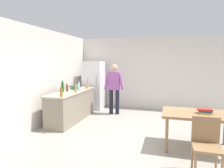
{
  "coord_description": "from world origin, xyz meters",
  "views": [
    {
      "loc": [
        0.78,
        -4.53,
        1.79
      ],
      "look_at": [
        -0.78,
        0.98,
        1.13
      ],
      "focal_mm": 31.52,
      "sensor_mm": 36.0,
      "label": 1
    }
  ],
  "objects_px": {
    "bottle_wine_green": "(63,87)",
    "person": "(114,86)",
    "chair": "(206,142)",
    "bottle_sauce_red": "(75,87)",
    "bottle_oil_amber": "(61,92)",
    "utensil_jar": "(87,86)",
    "book_stack": "(205,111)",
    "bottle_vinegar_tall": "(76,88)",
    "bottle_beer_brown": "(67,88)",
    "cooking_pot": "(75,87)",
    "refrigerator": "(94,85)",
    "dining_table": "(198,117)",
    "bottle_water_clear": "(79,87)"
  },
  "relations": [
    {
      "from": "person",
      "to": "bottle_oil_amber",
      "type": "distance_m",
      "value": 2.18
    },
    {
      "from": "dining_table",
      "to": "bottle_sauce_red",
      "type": "bearing_deg",
      "value": 158.86
    },
    {
      "from": "bottle_wine_green",
      "to": "bottle_vinegar_tall",
      "type": "distance_m",
      "value": 0.43
    },
    {
      "from": "bottle_sauce_red",
      "to": "bottle_vinegar_tall",
      "type": "bearing_deg",
      "value": -61.01
    },
    {
      "from": "cooking_pot",
      "to": "utensil_jar",
      "type": "relative_size",
      "value": 1.25
    },
    {
      "from": "bottle_water_clear",
      "to": "utensil_jar",
      "type": "bearing_deg",
      "value": 88.16
    },
    {
      "from": "utensil_jar",
      "to": "bottle_beer_brown",
      "type": "bearing_deg",
      "value": -111.47
    },
    {
      "from": "bottle_sauce_red",
      "to": "bottle_beer_brown",
      "type": "xyz_separation_m",
      "value": [
        -0.09,
        -0.33,
        0.01
      ]
    },
    {
      "from": "refrigerator",
      "to": "bottle_beer_brown",
      "type": "bearing_deg",
      "value": -96.55
    },
    {
      "from": "person",
      "to": "bottle_beer_brown",
      "type": "height_order",
      "value": "person"
    },
    {
      "from": "refrigerator",
      "to": "person",
      "type": "relative_size",
      "value": 1.06
    },
    {
      "from": "dining_table",
      "to": "bottle_wine_green",
      "type": "relative_size",
      "value": 4.12
    },
    {
      "from": "utensil_jar",
      "to": "book_stack",
      "type": "distance_m",
      "value": 3.77
    },
    {
      "from": "refrigerator",
      "to": "person",
      "type": "xyz_separation_m",
      "value": [
        0.95,
        -0.55,
        0.08
      ]
    },
    {
      "from": "bottle_beer_brown",
      "to": "bottle_vinegar_tall",
      "type": "relative_size",
      "value": 0.81
    },
    {
      "from": "bottle_sauce_red",
      "to": "chair",
      "type": "bearing_deg",
      "value": -33.86
    },
    {
      "from": "refrigerator",
      "to": "bottle_water_clear",
      "type": "relative_size",
      "value": 6.0
    },
    {
      "from": "chair",
      "to": "bottle_sauce_red",
      "type": "relative_size",
      "value": 3.79
    },
    {
      "from": "refrigerator",
      "to": "bottle_beer_brown",
      "type": "relative_size",
      "value": 6.92
    },
    {
      "from": "refrigerator",
      "to": "bottle_vinegar_tall",
      "type": "distance_m",
      "value": 1.83
    },
    {
      "from": "refrigerator",
      "to": "bottle_water_clear",
      "type": "bearing_deg",
      "value": -86.37
    },
    {
      "from": "bottle_sauce_red",
      "to": "utensil_jar",
      "type": "bearing_deg",
      "value": 64.43
    },
    {
      "from": "cooking_pot",
      "to": "dining_table",
      "type": "bearing_deg",
      "value": -23.57
    },
    {
      "from": "person",
      "to": "bottle_sauce_red",
      "type": "bearing_deg",
      "value": -141.91
    },
    {
      "from": "refrigerator",
      "to": "cooking_pot",
      "type": "distance_m",
      "value": 1.19
    },
    {
      "from": "refrigerator",
      "to": "cooking_pot",
      "type": "bearing_deg",
      "value": -100.24
    },
    {
      "from": "utensil_jar",
      "to": "bottle_vinegar_tall",
      "type": "height_order",
      "value": "same"
    },
    {
      "from": "bottle_wine_green",
      "to": "book_stack",
      "type": "height_order",
      "value": "bottle_wine_green"
    },
    {
      "from": "chair",
      "to": "bottle_water_clear",
      "type": "relative_size",
      "value": 3.03
    },
    {
      "from": "bottle_sauce_red",
      "to": "bottle_oil_amber",
      "type": "bearing_deg",
      "value": -79.71
    },
    {
      "from": "bottle_wine_green",
      "to": "bottle_oil_amber",
      "type": "height_order",
      "value": "bottle_wine_green"
    },
    {
      "from": "chair",
      "to": "bottle_vinegar_tall",
      "type": "distance_m",
      "value": 3.7
    },
    {
      "from": "refrigerator",
      "to": "bottle_sauce_red",
      "type": "distance_m",
      "value": 1.39
    },
    {
      "from": "dining_table",
      "to": "bottle_oil_amber",
      "type": "distance_m",
      "value": 3.21
    },
    {
      "from": "bottle_water_clear",
      "to": "book_stack",
      "type": "bearing_deg",
      "value": -19.77
    },
    {
      "from": "person",
      "to": "chair",
      "type": "distance_m",
      "value": 3.93
    },
    {
      "from": "bottle_wine_green",
      "to": "bottle_vinegar_tall",
      "type": "xyz_separation_m",
      "value": [
        0.43,
        -0.02,
        -0.01
      ]
    },
    {
      "from": "bottle_beer_brown",
      "to": "book_stack",
      "type": "relative_size",
      "value": 0.95
    },
    {
      "from": "chair",
      "to": "bottle_sauce_red",
      "type": "height_order",
      "value": "bottle_sauce_red"
    },
    {
      "from": "utensil_jar",
      "to": "bottle_oil_amber",
      "type": "xyz_separation_m",
      "value": [
        -0.01,
        -1.65,
        0.04
      ]
    },
    {
      "from": "utensil_jar",
      "to": "bottle_beer_brown",
      "type": "xyz_separation_m",
      "value": [
        -0.31,
        -0.79,
        0.03
      ]
    },
    {
      "from": "person",
      "to": "bottle_beer_brown",
      "type": "distance_m",
      "value": 1.63
    },
    {
      "from": "bottle_water_clear",
      "to": "person",
      "type": "bearing_deg",
      "value": 48.3
    },
    {
      "from": "bottle_wine_green",
      "to": "person",
      "type": "bearing_deg",
      "value": 45.2
    },
    {
      "from": "dining_table",
      "to": "utensil_jar",
      "type": "height_order",
      "value": "utensil_jar"
    },
    {
      "from": "utensil_jar",
      "to": "cooking_pot",
      "type": "bearing_deg",
      "value": -142.43
    },
    {
      "from": "refrigerator",
      "to": "cooking_pot",
      "type": "xyz_separation_m",
      "value": [
        -0.21,
        -1.17,
        0.06
      ]
    },
    {
      "from": "bottle_water_clear",
      "to": "bottle_oil_amber",
      "type": "xyz_separation_m",
      "value": [
        0.01,
        -1.05,
        -0.01
      ]
    },
    {
      "from": "bottle_vinegar_tall",
      "to": "bottle_water_clear",
      "type": "bearing_deg",
      "value": 97.54
    },
    {
      "from": "person",
      "to": "utensil_jar",
      "type": "distance_m",
      "value": 0.91
    }
  ]
}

